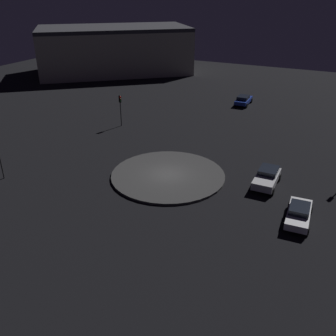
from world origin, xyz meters
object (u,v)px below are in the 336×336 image
object	(u,v)px
car_white	(299,213)
car_silver	(267,177)
car_blue	(243,100)
store_building	(114,50)
traffic_light_southwest	(120,104)

from	to	relation	value
car_white	car_silver	size ratio (longest dim) A/B	1.06
car_blue	store_building	world-z (taller)	store_building
car_white	car_blue	distance (m)	32.04
car_white	car_blue	xyz separation A→B (m)	(-29.41, -12.73, 0.07)
car_silver	store_building	bearing A→B (deg)	-132.08
car_white	store_building	distance (m)	60.53
car_white	traffic_light_southwest	world-z (taller)	traffic_light_southwest
car_silver	traffic_light_southwest	xyz separation A→B (m)	(-7.90, -20.98, 2.14)
car_white	car_blue	world-z (taller)	car_blue
car_silver	store_building	xyz separation A→B (m)	(-36.41, -40.52, 3.82)
car_silver	store_building	size ratio (longest dim) A/B	0.13
traffic_light_southwest	store_building	world-z (taller)	store_building
car_white	car_silver	world-z (taller)	car_silver
car_white	car_blue	size ratio (longest dim) A/B	1.03
car_white	store_building	size ratio (longest dim) A/B	0.13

